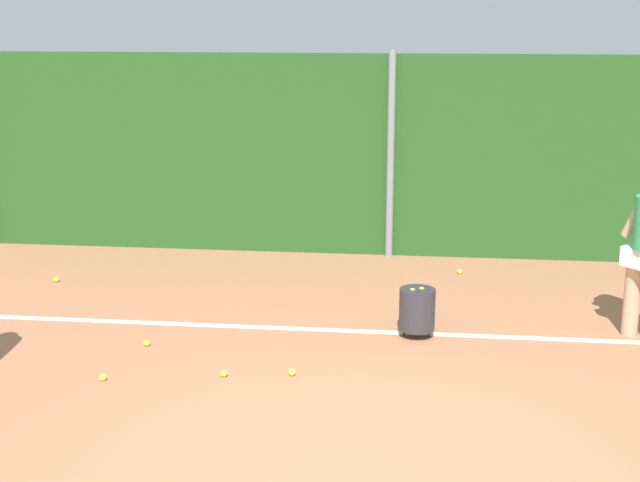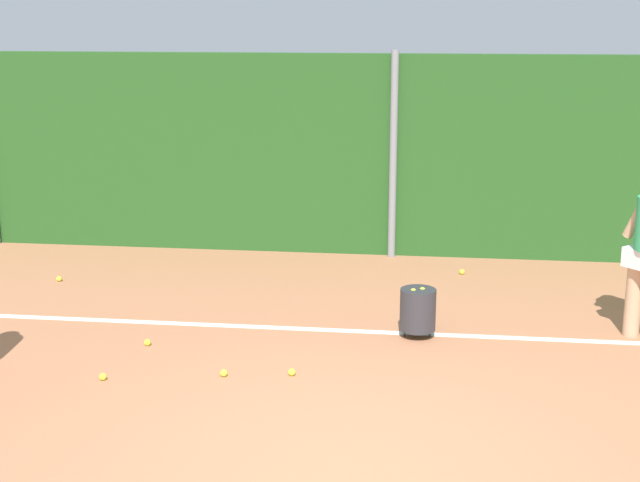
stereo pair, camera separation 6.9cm
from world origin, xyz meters
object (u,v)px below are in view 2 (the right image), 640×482
tennis_ball_9 (59,279)px  ball_hopper (418,309)px  tennis_ball_4 (292,372)px  tennis_ball_8 (147,343)px  tennis_ball_0 (224,373)px  tennis_ball_5 (103,377)px  tennis_ball_3 (462,272)px

tennis_ball_9 → ball_hopper: bearing=-17.8°
tennis_ball_4 → tennis_ball_8: bearing=159.5°
ball_hopper → tennis_ball_0: 2.13m
tennis_ball_0 → tennis_ball_5: same height
tennis_ball_3 → ball_hopper: bearing=-102.2°
tennis_ball_0 → tennis_ball_9: bearing=135.1°
tennis_ball_0 → tennis_ball_8: bearing=144.1°
tennis_ball_3 → tennis_ball_4: size_ratio=1.00×
ball_hopper → tennis_ball_3: bearing=77.8°
tennis_ball_8 → tennis_ball_9: (-1.74, 1.99, 0.00)m
ball_hopper → tennis_ball_9: ball_hopper is taller
tennis_ball_0 → tennis_ball_9: 3.76m
tennis_ball_4 → tennis_ball_8: same height
tennis_ball_9 → tennis_ball_0: bearing=-44.9°
tennis_ball_0 → tennis_ball_5: size_ratio=1.00×
tennis_ball_4 → tennis_ball_5: size_ratio=1.00×
tennis_ball_5 → tennis_ball_9: (-1.62, 2.87, 0.00)m
ball_hopper → tennis_ball_0: (-1.70, -1.26, -0.26)m
tennis_ball_9 → tennis_ball_8: bearing=-48.8°
tennis_ball_4 → tennis_ball_9: bearing=141.9°
tennis_ball_8 → tennis_ball_9: same height
ball_hopper → tennis_ball_0: bearing=-143.6°
tennis_ball_3 → tennis_ball_8: size_ratio=1.00×
tennis_ball_5 → ball_hopper: bearing=28.2°
ball_hopper → tennis_ball_5: bearing=-151.8°
tennis_ball_5 → tennis_ball_9: bearing=119.3°
tennis_ball_3 → tennis_ball_5: 5.00m
tennis_ball_0 → tennis_ball_9: (-2.66, 2.66, 0.00)m
tennis_ball_5 → tennis_ball_4: bearing=10.8°
tennis_ball_4 → ball_hopper: bearing=46.6°
ball_hopper → tennis_ball_8: (-2.62, -0.59, -0.26)m
tennis_ball_3 → tennis_ball_5: size_ratio=1.00×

